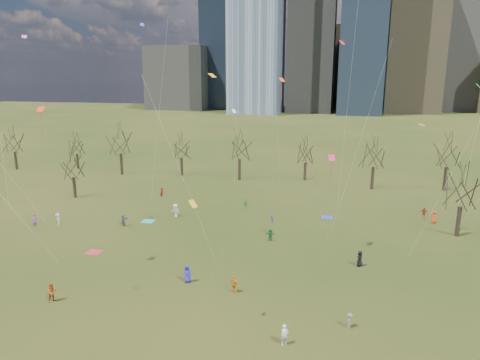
% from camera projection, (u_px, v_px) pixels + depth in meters
% --- Properties ---
extents(ground, '(500.00, 500.00, 0.00)m').
position_uv_depth(ground, '(211.00, 278.00, 41.65)').
color(ground, black).
rests_on(ground, ground).
extents(downtown_skyline, '(212.50, 78.00, 118.00)m').
position_uv_depth(downtown_skyline, '(323.00, 39.00, 231.75)').
color(downtown_skyline, slate).
rests_on(downtown_skyline, ground).
extents(bare_tree_row, '(113.04, 29.80, 9.50)m').
position_uv_depth(bare_tree_row, '(274.00, 152.00, 75.35)').
color(bare_tree_row, black).
rests_on(bare_tree_row, ground).
extents(blanket_teal, '(1.60, 1.50, 0.03)m').
position_uv_depth(blanket_teal, '(148.00, 221.00, 57.90)').
color(blanket_teal, teal).
rests_on(blanket_teal, ground).
extents(blanket_navy, '(1.60, 1.50, 0.03)m').
position_uv_depth(blanket_navy, '(327.00, 217.00, 59.47)').
color(blanket_navy, '#2537B0').
rests_on(blanket_navy, ground).
extents(blanket_crimson, '(1.60, 1.50, 0.03)m').
position_uv_depth(blanket_crimson, '(94.00, 252.00, 47.71)').
color(blanket_crimson, '#B7242E').
rests_on(blanket_crimson, ground).
extents(person_0, '(0.87, 0.59, 1.74)m').
position_uv_depth(person_0, '(187.00, 274.00, 40.57)').
color(person_0, '#2C2AB8').
rests_on(person_0, ground).
extents(person_1, '(0.70, 0.64, 1.61)m').
position_uv_depth(person_1, '(285.00, 335.00, 31.09)').
color(person_1, silver).
rests_on(person_1, ground).
extents(person_2, '(1.01, 1.06, 1.72)m').
position_uv_depth(person_2, '(52.00, 292.00, 37.10)').
color(person_2, '#AF4519').
rests_on(person_2, ground).
extents(person_3, '(0.50, 0.82, 1.23)m').
position_uv_depth(person_3, '(350.00, 320.00, 33.28)').
color(person_3, slate).
rests_on(person_3, ground).
extents(person_4, '(1.00, 0.84, 1.61)m').
position_uv_depth(person_4, '(234.00, 284.00, 38.67)').
color(person_4, orange).
rests_on(person_4, ground).
extents(person_5, '(1.41, 0.59, 1.48)m').
position_uv_depth(person_5, '(271.00, 235.00, 50.97)').
color(person_5, '#186F34').
rests_on(person_5, ground).
extents(person_6, '(0.86, 0.98, 1.69)m').
position_uv_depth(person_6, '(360.00, 259.00, 44.03)').
color(person_6, black).
rests_on(person_6, ground).
extents(person_7, '(0.56, 0.73, 1.80)m').
position_uv_depth(person_7, '(34.00, 220.00, 55.61)').
color(person_7, '#9650A0').
rests_on(person_7, ground).
extents(person_8, '(0.51, 0.58, 0.99)m').
position_uv_depth(person_8, '(272.00, 220.00, 57.07)').
color(person_8, blue).
rests_on(person_8, ground).
extents(person_9, '(1.28, 0.86, 1.85)m').
position_uv_depth(person_9, '(175.00, 210.00, 59.63)').
color(person_9, silver).
rests_on(person_9, ground).
extents(person_10, '(0.95, 0.45, 1.57)m').
position_uv_depth(person_10, '(424.00, 213.00, 58.96)').
color(person_10, '#A11F17').
rests_on(person_10, ground).
extents(person_11, '(0.96, 1.55, 1.59)m').
position_uv_depth(person_11, '(123.00, 220.00, 55.94)').
color(person_11, '#5A5A5E').
rests_on(person_11, ground).
extents(person_12, '(0.77, 0.96, 1.72)m').
position_uv_depth(person_12, '(434.00, 217.00, 56.91)').
color(person_12, '#E64019').
rests_on(person_12, ground).
extents(person_13, '(0.60, 0.63, 1.44)m').
position_uv_depth(person_13, '(246.00, 202.00, 64.39)').
color(person_13, '#197437').
rests_on(person_13, ground).
extents(person_14, '(0.65, 0.80, 1.52)m').
position_uv_depth(person_14, '(162.00, 192.00, 69.59)').
color(person_14, '#B21E19').
rests_on(person_14, ground).
extents(person_15, '(1.11, 1.07, 1.52)m').
position_uv_depth(person_15, '(58.00, 219.00, 56.59)').
color(person_15, silver).
rests_on(person_15, ground).
extents(kites_airborne, '(65.88, 52.40, 34.80)m').
position_uv_depth(kites_airborne, '(263.00, 124.00, 49.82)').
color(kites_airborne, '#F13814').
rests_on(kites_airborne, ground).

